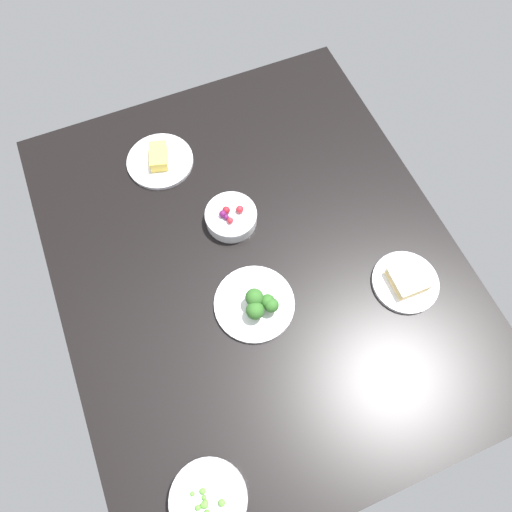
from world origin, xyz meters
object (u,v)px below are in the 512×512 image
(plate_sandwich, at_px, (406,281))
(plate_cheese, at_px, (160,160))
(bowl_berries, at_px, (231,217))
(plate_broccoli, at_px, (256,304))
(bowl_peas, at_px, (209,499))

(plate_sandwich, distance_m, plate_cheese, 0.80)
(bowl_berries, height_order, plate_cheese, bowl_berries)
(plate_broccoli, xyz_separation_m, bowl_berries, (-0.27, 0.03, 0.00))
(bowl_berries, distance_m, bowl_peas, 0.71)
(plate_sandwich, xyz_separation_m, bowl_berries, (-0.36, -0.37, 0.01))
(bowl_peas, distance_m, plate_cheese, 0.94)
(plate_sandwich, height_order, plate_cheese, plate_cheese)
(plate_broccoli, distance_m, bowl_peas, 0.47)
(bowl_berries, xyz_separation_m, plate_cheese, (-0.27, -0.13, -0.01))
(bowl_peas, xyz_separation_m, plate_cheese, (-0.92, 0.18, -0.02))
(plate_sandwich, relative_size, bowl_peas, 1.05)
(plate_cheese, bearing_deg, bowl_berries, 24.89)
(plate_broccoli, relative_size, plate_cheese, 1.06)
(plate_sandwich, height_order, bowl_peas, bowl_peas)
(plate_cheese, bearing_deg, plate_broccoli, 9.86)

